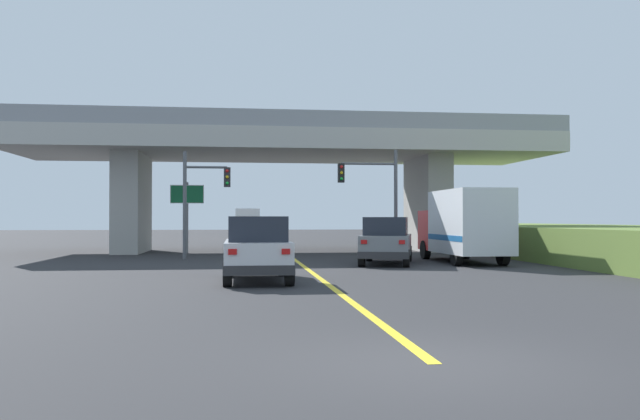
% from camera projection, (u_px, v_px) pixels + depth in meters
% --- Properties ---
extents(ground, '(160.00, 160.00, 0.00)m').
position_uv_depth(ground, '(284.00, 251.00, 39.34)').
color(ground, '#2B2B2D').
extents(overpass_bridge, '(31.30, 9.58, 7.75)m').
position_uv_depth(overpass_bridge, '(284.00, 159.00, 39.42)').
color(overpass_bridge, '#B7B5AD').
rests_on(overpass_bridge, ground).
extents(lane_divider_stripe, '(0.20, 27.71, 0.01)m').
position_uv_depth(lane_divider_stripe, '(316.00, 275.00, 22.53)').
color(lane_divider_stripe, yellow).
rests_on(lane_divider_stripe, ground).
extents(suv_lead, '(2.04, 4.54, 2.02)m').
position_uv_depth(suv_lead, '(257.00, 249.00, 20.47)').
color(suv_lead, silver).
rests_on(suv_lead, ground).
extents(suv_crossing, '(3.25, 5.08, 2.02)m').
position_uv_depth(suv_crossing, '(386.00, 241.00, 28.18)').
color(suv_crossing, slate).
rests_on(suv_crossing, ground).
extents(box_truck, '(2.33, 6.83, 3.20)m').
position_uv_depth(box_truck, '(464.00, 225.00, 29.21)').
color(box_truck, red).
rests_on(box_truck, ground).
extents(traffic_signal_nearside, '(3.06, 0.36, 5.46)m').
position_uv_depth(traffic_signal_nearside, '(376.00, 189.00, 33.22)').
color(traffic_signal_nearside, '#56595E').
rests_on(traffic_signal_nearside, ground).
extents(traffic_signal_farside, '(2.29, 0.36, 5.22)m').
position_uv_depth(traffic_signal_farside, '(200.00, 192.00, 31.90)').
color(traffic_signal_farside, '#56595E').
rests_on(traffic_signal_farside, ground).
extents(highway_sign, '(1.88, 0.17, 4.03)m').
position_uv_depth(highway_sign, '(187.00, 200.00, 37.15)').
color(highway_sign, slate).
rests_on(highway_sign, ground).
extents(semi_truck_distant, '(2.33, 7.22, 2.94)m').
position_uv_depth(semi_truck_distant, '(247.00, 223.00, 66.15)').
color(semi_truck_distant, silver).
rests_on(semi_truck_distant, ground).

